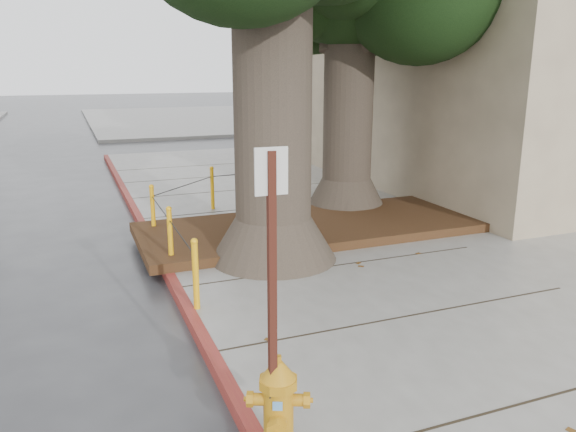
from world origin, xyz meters
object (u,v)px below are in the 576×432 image
Objects in this scene: signpost at (272,291)px; car_red at (381,119)px; car_silver at (285,126)px; fire_hydrant at (278,406)px.

signpost is 0.62× the size of car_red.
fire_hydrant is at bearing 153.46° from car_silver.
signpost is at bearing 153.35° from car_silver.
signpost reaches higher than car_silver.
fire_hydrant is at bearing 11.41° from signpost.
car_red is at bearing 59.03° from signpost.
car_red is (13.51, 21.17, 0.10)m from fire_hydrant.
car_red is at bearing -82.31° from car_silver.
car_silver is 0.98× the size of car_red.
signpost reaches higher than fire_hydrant.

